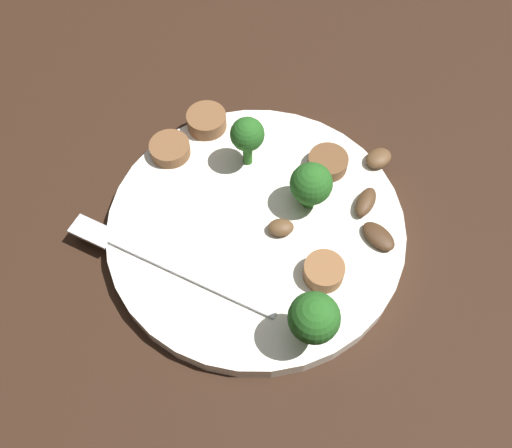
% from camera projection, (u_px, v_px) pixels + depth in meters
% --- Properties ---
extents(ground_plane, '(1.40, 1.40, 0.00)m').
position_uv_depth(ground_plane, '(256.00, 234.00, 0.49)').
color(ground_plane, black).
extents(plate, '(0.24, 0.24, 0.02)m').
position_uv_depth(plate, '(256.00, 229.00, 0.48)').
color(plate, white).
rests_on(plate, ground_plane).
extents(fork, '(0.18, 0.04, 0.00)m').
position_uv_depth(fork, '(154.00, 260.00, 0.45)').
color(fork, silver).
rests_on(fork, plate).
extents(broccoli_floret_0, '(0.03, 0.03, 0.05)m').
position_uv_depth(broccoli_floret_0, '(311.00, 184.00, 0.46)').
color(broccoli_floret_0, '#296420').
rests_on(broccoli_floret_0, plate).
extents(broccoli_floret_1, '(0.03, 0.03, 0.05)m').
position_uv_depth(broccoli_floret_1, '(247.00, 136.00, 0.47)').
color(broccoli_floret_1, '#296420').
rests_on(broccoli_floret_1, plate).
extents(broccoli_floret_2, '(0.04, 0.04, 0.06)m').
position_uv_depth(broccoli_floret_2, '(314.00, 318.00, 0.39)').
color(broccoli_floret_2, '#296420').
rests_on(broccoli_floret_2, plate).
extents(sausage_slice_0, '(0.04, 0.04, 0.01)m').
position_uv_depth(sausage_slice_0, '(324.00, 271.00, 0.44)').
color(sausage_slice_0, brown).
rests_on(sausage_slice_0, plate).
extents(sausage_slice_1, '(0.04, 0.04, 0.01)m').
position_uv_depth(sausage_slice_1, '(170.00, 149.00, 0.50)').
color(sausage_slice_1, brown).
rests_on(sausage_slice_1, plate).
extents(sausage_slice_2, '(0.04, 0.04, 0.01)m').
position_uv_depth(sausage_slice_2, '(207.00, 121.00, 0.52)').
color(sausage_slice_2, brown).
rests_on(sausage_slice_2, plate).
extents(sausage_slice_3, '(0.05, 0.05, 0.01)m').
position_uv_depth(sausage_slice_3, '(328.00, 162.00, 0.50)').
color(sausage_slice_3, brown).
rests_on(sausage_slice_3, plate).
extents(mushroom_0, '(0.02, 0.03, 0.01)m').
position_uv_depth(mushroom_0, '(366.00, 202.00, 0.48)').
color(mushroom_0, '#4C331E').
rests_on(mushroom_0, plate).
extents(mushroom_1, '(0.04, 0.03, 0.01)m').
position_uv_depth(mushroom_1, '(378.00, 236.00, 0.46)').
color(mushroom_1, '#422B19').
rests_on(mushroom_1, plate).
extents(mushroom_2, '(0.03, 0.03, 0.01)m').
position_uv_depth(mushroom_2, '(379.00, 158.00, 0.50)').
color(mushroom_2, brown).
rests_on(mushroom_2, plate).
extents(mushroom_3, '(0.02, 0.02, 0.01)m').
position_uv_depth(mushroom_3, '(279.00, 231.00, 0.46)').
color(mushroom_3, brown).
rests_on(mushroom_3, plate).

